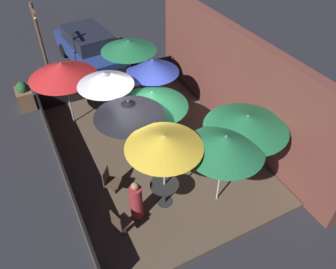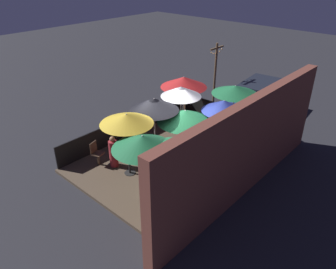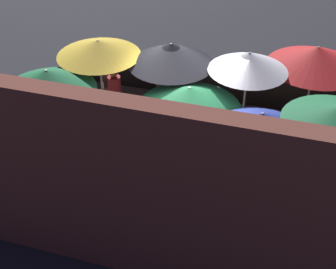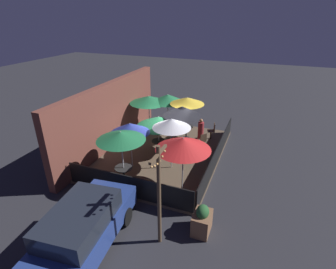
# 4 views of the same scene
# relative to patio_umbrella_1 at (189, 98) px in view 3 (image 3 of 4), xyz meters

# --- Properties ---
(ground_plane) EXTENTS (60.00, 60.00, 0.00)m
(ground_plane) POSITION_rel_patio_umbrella_1_xyz_m (0.21, -0.20, -1.93)
(ground_plane) COLOR #26262B
(patio_deck) EXTENTS (7.77, 5.66, 0.12)m
(patio_deck) POSITION_rel_patio_umbrella_1_xyz_m (0.21, -0.20, -1.87)
(patio_deck) COLOR brown
(patio_deck) RESTS_ON ground_plane
(building_wall) EXTENTS (9.37, 0.36, 3.53)m
(building_wall) POSITION_rel_patio_umbrella_1_xyz_m (0.21, 2.86, -0.17)
(building_wall) COLOR brown
(building_wall) RESTS_ON ground_plane
(fence_front) EXTENTS (7.57, 0.05, 0.95)m
(fence_front) POSITION_rel_patio_umbrella_1_xyz_m (0.21, -2.98, -1.34)
(fence_front) COLOR black
(fence_front) RESTS_ON patio_deck
(patio_umbrella_1) EXTENTS (2.18, 2.18, 2.05)m
(patio_umbrella_1) POSITION_rel_patio_umbrella_1_xyz_m (0.00, 0.00, 0.00)
(patio_umbrella_1) COLOR #B2B2B7
(patio_umbrella_1) RESTS_ON patio_deck
(patio_umbrella_2) EXTENTS (1.89, 1.89, 2.45)m
(patio_umbrella_2) POSITION_rel_patio_umbrella_1_xyz_m (2.29, -0.74, 0.45)
(patio_umbrella_2) COLOR #B2B2B7
(patio_umbrella_2) RESTS_ON patio_deck
(patio_umbrella_3) EXTENTS (2.25, 2.25, 2.25)m
(patio_umbrella_3) POSITION_rel_patio_umbrella_1_xyz_m (2.36, 1.62, 0.24)
(patio_umbrella_3) COLOR #B2B2B7
(patio_umbrella_3) RESTS_ON patio_deck
(patio_umbrella_4) EXTENTS (1.72, 1.72, 2.47)m
(patio_umbrella_4) POSITION_rel_patio_umbrella_1_xyz_m (-1.00, -1.06, 0.44)
(patio_umbrella_4) COLOR #B2B2B7
(patio_umbrella_4) RESTS_ON patio_deck
(patio_umbrella_5) EXTENTS (2.18, 2.18, 2.33)m
(patio_umbrella_5) POSITION_rel_patio_umbrella_1_xyz_m (-2.38, -2.05, 0.28)
(patio_umbrella_5) COLOR #B2B2B7
(patio_umbrella_5) RESTS_ON patio_deck
(patio_umbrella_6) EXTENTS (1.98, 1.98, 2.32)m
(patio_umbrella_6) POSITION_rel_patio_umbrella_1_xyz_m (2.84, 0.62, 0.28)
(patio_umbrella_6) COLOR #B2B2B7
(patio_umbrella_6) RESTS_ON patio_deck
(patio_umbrella_7) EXTENTS (1.93, 1.93, 2.48)m
(patio_umbrella_7) POSITION_rel_patio_umbrella_1_xyz_m (0.68, -0.98, 0.42)
(patio_umbrella_7) COLOR #B2B2B7
(patio_umbrella_7) RESTS_ON patio_deck
(patio_umbrella_8) EXTENTS (1.80, 1.80, 2.19)m
(patio_umbrella_8) POSITION_rel_patio_umbrella_1_xyz_m (-1.54, 0.73, 0.15)
(patio_umbrella_8) COLOR #B2B2B7
(patio_umbrella_8) RESTS_ON patio_deck
(dining_table_0) EXTENTS (0.75, 0.75, 0.73)m
(dining_table_0) POSITION_rel_patio_umbrella_1_xyz_m (-2.84, 0.41, -1.24)
(dining_table_0) COLOR black
(dining_table_0) RESTS_ON patio_deck
(dining_table_1) EXTENTS (0.72, 0.72, 0.75)m
(dining_table_1) POSITION_rel_patio_umbrella_1_xyz_m (-0.00, 0.00, -1.23)
(dining_table_1) COLOR black
(dining_table_1) RESTS_ON patio_deck
(dining_table_2) EXTENTS (0.77, 0.77, 0.76)m
(dining_table_2) POSITION_rel_patio_umbrella_1_xyz_m (2.29, -0.74, -1.22)
(dining_table_2) COLOR black
(dining_table_2) RESTS_ON patio_deck
(patio_chair_0) EXTENTS (0.50, 0.50, 0.95)m
(patio_chair_0) POSITION_rel_patio_umbrella_1_xyz_m (2.74, -2.15, -1.29)
(patio_chair_0) COLOR #4C3828
(patio_chair_0) RESTS_ON patio_deck
(patio_chair_1) EXTENTS (0.56, 0.56, 0.91)m
(patio_chair_1) POSITION_rel_patio_umbrella_1_xyz_m (1.32, -1.92, -1.32)
(patio_chair_1) COLOR #4C3828
(patio_chair_1) RESTS_ON patio_deck
(patron_0) EXTENTS (0.46, 0.46, 1.28)m
(patron_0) POSITION_rel_patio_umbrella_1_xyz_m (2.35, -1.58, -1.23)
(patron_0) COLOR maroon
(patron_0) RESTS_ON patio_deck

